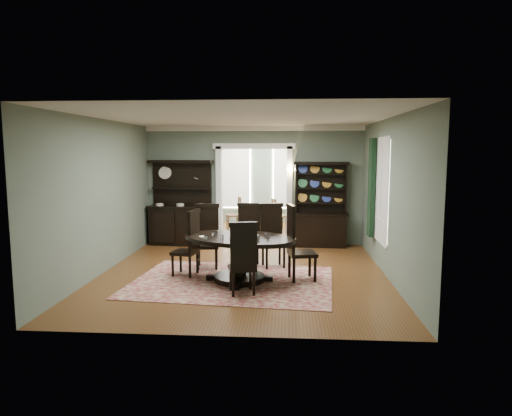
{
  "coord_description": "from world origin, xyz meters",
  "views": [
    {
      "loc": [
        0.85,
        -8.6,
        2.38
      ],
      "look_at": [
        0.21,
        0.6,
        1.22
      ],
      "focal_mm": 32.0,
      "sensor_mm": 36.0,
      "label": 1
    }
  ],
  "objects_px": {
    "dining_table": "(239,250)",
    "sideboard": "(181,215)",
    "welsh_dresser": "(320,216)",
    "parlor_table": "(257,217)"
  },
  "relations": [
    {
      "from": "dining_table",
      "to": "sideboard",
      "type": "height_order",
      "value": "sideboard"
    },
    {
      "from": "dining_table",
      "to": "welsh_dresser",
      "type": "distance_m",
      "value": 3.67
    },
    {
      "from": "dining_table",
      "to": "sideboard",
      "type": "relative_size",
      "value": 1.13
    },
    {
      "from": "welsh_dresser",
      "to": "parlor_table",
      "type": "distance_m",
      "value": 2.64
    },
    {
      "from": "sideboard",
      "to": "welsh_dresser",
      "type": "xyz_separation_m",
      "value": [
        3.53,
        0.02,
        0.02
      ]
    },
    {
      "from": "welsh_dresser",
      "to": "parlor_table",
      "type": "xyz_separation_m",
      "value": [
        -1.71,
        1.98,
        -0.34
      ]
    },
    {
      "from": "parlor_table",
      "to": "welsh_dresser",
      "type": "bearing_deg",
      "value": -49.14
    },
    {
      "from": "dining_table",
      "to": "welsh_dresser",
      "type": "xyz_separation_m",
      "value": [
        1.7,
        3.25,
        0.19
      ]
    },
    {
      "from": "sideboard",
      "to": "welsh_dresser",
      "type": "distance_m",
      "value": 3.53
    },
    {
      "from": "sideboard",
      "to": "dining_table",
      "type": "bearing_deg",
      "value": -55.3
    }
  ]
}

